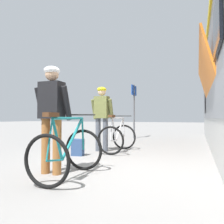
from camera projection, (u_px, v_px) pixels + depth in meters
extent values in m
plane|color=gray|center=(118.00, 170.00, 3.64)|extent=(80.00, 80.00, 0.00)
cube|color=orange|center=(208.00, 86.00, 5.83)|extent=(0.48, 4.70, 1.65)
cube|color=black|center=(217.00, 25.00, 3.01)|extent=(0.04, 1.10, 0.80)
cube|color=black|center=(205.00, 86.00, 8.72)|extent=(0.03, 1.10, 2.29)
cylinder|color=#935B2D|center=(46.00, 146.00, 3.46)|extent=(0.14, 0.14, 0.90)
cylinder|color=#935B2D|center=(57.00, 146.00, 3.39)|extent=(0.14, 0.14, 0.90)
cube|color=black|center=(52.00, 100.00, 3.44)|extent=(0.39, 0.25, 0.60)
cylinder|color=black|center=(40.00, 104.00, 3.57)|extent=(0.10, 0.26, 0.56)
cylinder|color=black|center=(67.00, 103.00, 3.39)|extent=(0.10, 0.26, 0.56)
sphere|color=tan|center=(52.00, 74.00, 3.46)|extent=(0.22, 0.22, 0.22)
ellipsoid|color=white|center=(52.00, 71.00, 3.46)|extent=(0.26, 0.28, 0.14)
cylinder|color=#4C515B|center=(98.00, 135.00, 5.78)|extent=(0.14, 0.14, 0.90)
cylinder|color=#4C515B|center=(105.00, 135.00, 5.70)|extent=(0.14, 0.14, 0.90)
cube|color=olive|center=(102.00, 107.00, 5.76)|extent=(0.38, 0.25, 0.60)
cylinder|color=olive|center=(94.00, 109.00, 5.89)|extent=(0.09, 0.26, 0.56)
cylinder|color=olive|center=(111.00, 109.00, 5.71)|extent=(0.09, 0.26, 0.56)
sphere|color=beige|center=(102.00, 92.00, 5.78)|extent=(0.22, 0.22, 0.22)
ellipsoid|color=yellow|center=(102.00, 90.00, 5.78)|extent=(0.26, 0.28, 0.14)
torus|color=black|center=(83.00, 150.00, 3.67)|extent=(0.71, 0.08, 0.71)
torus|color=black|center=(47.00, 161.00, 2.71)|extent=(0.71, 0.08, 0.71)
cylinder|color=#197A7F|center=(73.00, 137.00, 3.34)|extent=(0.07, 0.65, 0.63)
cylinder|color=#197A7F|center=(69.00, 118.00, 3.23)|extent=(0.08, 0.85, 0.04)
cylinder|color=#197A7F|center=(57.00, 140.00, 2.94)|extent=(0.05, 0.28, 0.62)
cylinder|color=#197A7F|center=(55.00, 160.00, 2.87)|extent=(0.04, 0.36, 0.08)
cylinder|color=#197A7F|center=(50.00, 139.00, 2.77)|extent=(0.03, 0.14, 0.56)
cylinder|color=#197A7F|center=(83.00, 134.00, 3.65)|extent=(0.04, 0.08, 0.55)
cylinder|color=black|center=(82.00, 115.00, 3.63)|extent=(0.48, 0.04, 0.02)
cube|color=#4C2D19|center=(51.00, 115.00, 2.81)|extent=(0.11, 0.24, 0.06)
torus|color=black|center=(124.00, 137.00, 6.09)|extent=(0.71, 0.05, 0.71)
torus|color=black|center=(110.00, 140.00, 5.15)|extent=(0.71, 0.05, 0.71)
cylinder|color=silver|center=(120.00, 129.00, 5.77)|extent=(0.04, 0.64, 0.63)
cylinder|color=silver|center=(118.00, 118.00, 5.67)|extent=(0.04, 0.85, 0.04)
cylinder|color=silver|center=(114.00, 130.00, 5.37)|extent=(0.04, 0.27, 0.62)
cylinder|color=silver|center=(113.00, 141.00, 5.31)|extent=(0.03, 0.36, 0.08)
cylinder|color=silver|center=(111.00, 129.00, 5.21)|extent=(0.02, 0.14, 0.56)
cylinder|color=silver|center=(124.00, 128.00, 6.07)|extent=(0.03, 0.08, 0.55)
cylinder|color=black|center=(123.00, 116.00, 6.06)|extent=(0.48, 0.02, 0.02)
cube|color=#4C2D19|center=(112.00, 116.00, 5.25)|extent=(0.10, 0.24, 0.06)
cube|color=navy|center=(78.00, 147.00, 5.06)|extent=(0.31, 0.22, 0.40)
cylinder|color=#595B60|center=(134.00, 111.00, 9.45)|extent=(0.08, 0.08, 2.40)
cube|color=#193F99|center=(134.00, 90.00, 9.47)|extent=(0.04, 0.70, 0.44)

